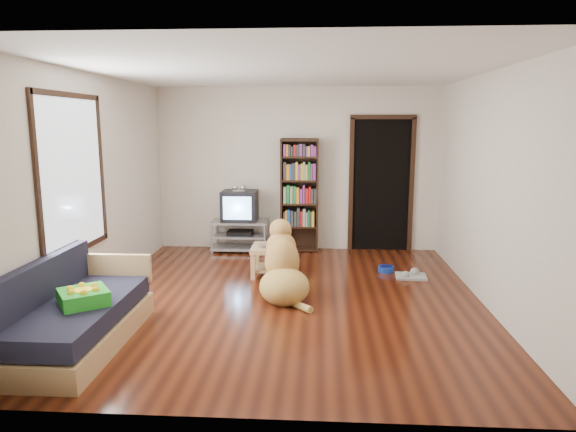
# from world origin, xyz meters

# --- Properties ---
(ground) EXTENTS (5.00, 5.00, 0.00)m
(ground) POSITION_xyz_m (0.00, 0.00, 0.00)
(ground) COLOR #511F0E
(ground) RESTS_ON ground
(ceiling) EXTENTS (5.00, 5.00, 0.00)m
(ceiling) POSITION_xyz_m (0.00, 0.00, 2.60)
(ceiling) COLOR white
(ceiling) RESTS_ON ground
(wall_back) EXTENTS (4.50, 0.00, 4.50)m
(wall_back) POSITION_xyz_m (0.00, 2.50, 1.30)
(wall_back) COLOR beige
(wall_back) RESTS_ON ground
(wall_front) EXTENTS (4.50, 0.00, 4.50)m
(wall_front) POSITION_xyz_m (0.00, -2.50, 1.30)
(wall_front) COLOR beige
(wall_front) RESTS_ON ground
(wall_left) EXTENTS (0.00, 5.00, 5.00)m
(wall_left) POSITION_xyz_m (-2.25, 0.00, 1.30)
(wall_left) COLOR beige
(wall_left) RESTS_ON ground
(wall_right) EXTENTS (0.00, 5.00, 5.00)m
(wall_right) POSITION_xyz_m (2.25, 0.00, 1.30)
(wall_right) COLOR beige
(wall_right) RESTS_ON ground
(green_cushion) EXTENTS (0.56, 0.56, 0.13)m
(green_cushion) POSITION_xyz_m (-1.75, -1.45, 0.49)
(green_cushion) COLOR green
(green_cushion) RESTS_ON sofa
(laptop) EXTENTS (0.38, 0.32, 0.03)m
(laptop) POSITION_xyz_m (-0.26, 0.93, 0.41)
(laptop) COLOR silver
(laptop) RESTS_ON coffee_table
(dog_bowl) EXTENTS (0.22, 0.22, 0.08)m
(dog_bowl) POSITION_xyz_m (1.30, 1.20, 0.04)
(dog_bowl) COLOR navy
(dog_bowl) RESTS_ON ground
(grey_rag) EXTENTS (0.42, 0.35, 0.03)m
(grey_rag) POSITION_xyz_m (1.60, 0.95, 0.01)
(grey_rag) COLOR #9F9F9F
(grey_rag) RESTS_ON ground
(window) EXTENTS (0.03, 1.46, 1.70)m
(window) POSITION_xyz_m (-2.23, -0.50, 1.50)
(window) COLOR white
(window) RESTS_ON wall_left
(doorway) EXTENTS (1.03, 0.05, 2.19)m
(doorway) POSITION_xyz_m (1.35, 2.48, 1.12)
(doorway) COLOR black
(doorway) RESTS_ON wall_back
(tv_stand) EXTENTS (0.90, 0.45, 0.50)m
(tv_stand) POSITION_xyz_m (-0.90, 2.25, 0.27)
(tv_stand) COLOR #99999E
(tv_stand) RESTS_ON ground
(crt_tv) EXTENTS (0.55, 0.52, 0.58)m
(crt_tv) POSITION_xyz_m (-0.90, 2.27, 0.74)
(crt_tv) COLOR black
(crt_tv) RESTS_ON tv_stand
(bookshelf) EXTENTS (0.60, 0.30, 1.80)m
(bookshelf) POSITION_xyz_m (0.05, 2.34, 1.00)
(bookshelf) COLOR black
(bookshelf) RESTS_ON ground
(sofa) EXTENTS (0.80, 1.80, 0.80)m
(sofa) POSITION_xyz_m (-1.87, -1.38, 0.26)
(sofa) COLOR tan
(sofa) RESTS_ON ground
(coffee_table) EXTENTS (0.55, 0.55, 0.40)m
(coffee_table) POSITION_xyz_m (-0.26, 0.96, 0.28)
(coffee_table) COLOR tan
(coffee_table) RESTS_ON ground
(dog) EXTENTS (0.69, 1.07, 0.93)m
(dog) POSITION_xyz_m (-0.05, 0.06, 0.34)
(dog) COLOR tan
(dog) RESTS_ON ground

